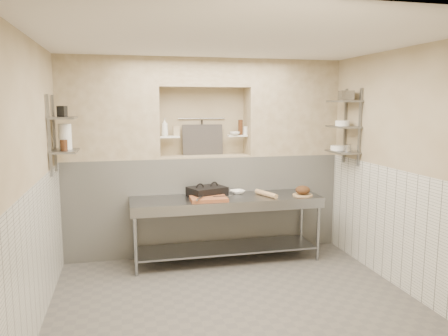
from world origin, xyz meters
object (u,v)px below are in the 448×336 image
object	(u,v)px
bread_loaf	(303,190)
mixing_bowl	(237,192)
rolling_pin	(266,194)
bowl_alcove	(235,133)
cutting_board	(209,199)
panini_press	(207,192)
jug_left	(65,137)
prep_table	(227,216)
bottle_soap	(165,127)

from	to	relation	value
bread_loaf	mixing_bowl	bearing A→B (deg)	158.98
rolling_pin	bread_loaf	world-z (taller)	bread_loaf
mixing_bowl	bowl_alcove	distance (m)	0.86
rolling_pin	bread_loaf	xyz separation A→B (m)	(0.51, -0.07, 0.04)
cutting_board	rolling_pin	xyz separation A→B (m)	(0.83, 0.08, 0.01)
panini_press	bowl_alcove	xyz separation A→B (m)	(0.49, 0.38, 0.77)
jug_left	bowl_alcove	bearing A→B (deg)	13.13
panini_press	cutting_board	size ratio (longest dim) A/B	1.20
prep_table	rolling_pin	bearing A→B (deg)	-4.75
prep_table	jug_left	distance (m)	2.33
panini_press	jug_left	distance (m)	1.98
mixing_bowl	bowl_alcove	xyz separation A→B (m)	(0.03, 0.30, 0.81)
cutting_board	bottle_soap	size ratio (longest dim) A/B	1.90
prep_table	bread_loaf	bearing A→B (deg)	-6.16
bread_loaf	jug_left	world-z (taller)	jug_left
panini_press	rolling_pin	xyz separation A→B (m)	(0.80, -0.18, -0.03)
mixing_bowl	bread_loaf	world-z (taller)	bread_loaf
cutting_board	mixing_bowl	distance (m)	0.59
cutting_board	jug_left	distance (m)	1.96
prep_table	bowl_alcove	distance (m)	1.23
panini_press	bread_loaf	size ratio (longest dim) A/B	2.82
bread_loaf	bottle_soap	xyz separation A→B (m)	(-1.84, 0.66, 0.86)
cutting_board	mixing_bowl	xyz separation A→B (m)	(0.48, 0.34, 0.00)
prep_table	panini_press	world-z (taller)	panini_press
rolling_pin	cutting_board	bearing A→B (deg)	-174.48
mixing_bowl	rolling_pin	xyz separation A→B (m)	(0.34, -0.26, 0.01)
prep_table	panini_press	bearing A→B (deg)	151.70
bottle_soap	jug_left	size ratio (longest dim) A/B	0.82
prep_table	mixing_bowl	bearing A→B (deg)	45.41
rolling_pin	bottle_soap	distance (m)	1.71
bowl_alcove	jug_left	distance (m)	2.35
rolling_pin	bread_loaf	distance (m)	0.52
rolling_pin	bottle_soap	size ratio (longest dim) A/B	1.74
jug_left	rolling_pin	bearing A→B (deg)	-0.49
bottle_soap	jug_left	bearing A→B (deg)	-155.74
bowl_alcove	mixing_bowl	bearing A→B (deg)	-96.46
panini_press	prep_table	bearing A→B (deg)	-48.65
rolling_pin	bottle_soap	xyz separation A→B (m)	(-1.33, 0.59, 0.91)
cutting_board	rolling_pin	distance (m)	0.83
cutting_board	mixing_bowl	bearing A→B (deg)	34.99
mixing_bowl	jug_left	bearing A→B (deg)	-174.01
mixing_bowl	prep_table	bearing A→B (deg)	-134.59
cutting_board	bowl_alcove	distance (m)	1.16
panini_press	bowl_alcove	distance (m)	0.99
jug_left	mixing_bowl	bearing A→B (deg)	5.99
panini_press	bowl_alcove	bearing A→B (deg)	17.36
prep_table	panini_press	distance (m)	0.43
prep_table	bread_loaf	xyz separation A→B (m)	(1.06, -0.11, 0.33)
rolling_pin	jug_left	size ratio (longest dim) A/B	1.42
bread_loaf	jug_left	bearing A→B (deg)	178.32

